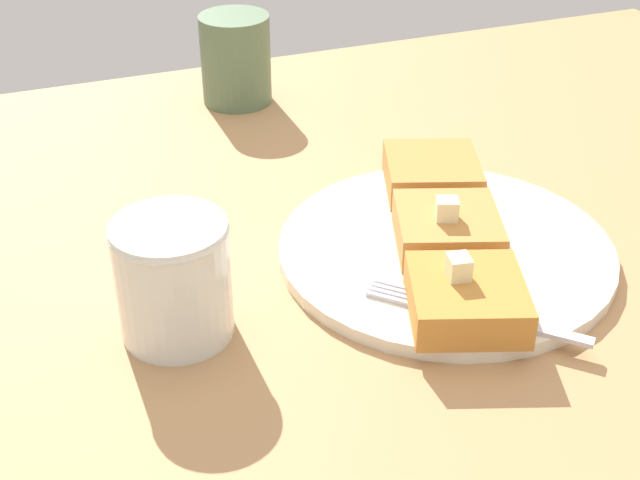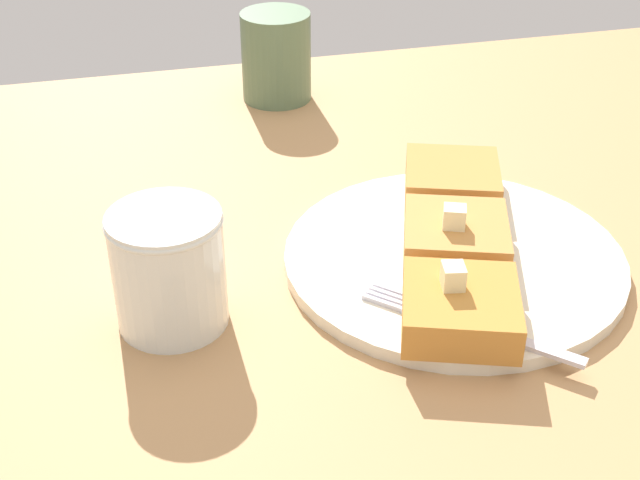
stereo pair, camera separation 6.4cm
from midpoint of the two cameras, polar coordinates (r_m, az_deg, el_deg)
The scene contains 10 objects.
table_surface at distance 67.62cm, azimuth 14.11°, elevation -4.83°, with size 103.89×103.89×1.96cm, color #AD7F50.
plate at distance 70.37cm, azimuth 11.14°, elevation -1.22°, with size 26.37×26.37×1.07cm.
toast_slice_left at distance 61.84cm, azimuth 11.93°, elevation -4.45°, with size 8.14×7.84×2.79cm, color #BC7A33.
toast_slice_middle at distance 69.37cm, azimuth 11.30°, elevation 0.07°, with size 8.14×7.84×2.79cm, color #B97B3B.
toast_slice_right at distance 77.24cm, azimuth 10.80°, elevation 3.69°, with size 8.14×7.84×2.79cm, color #B67A39.
butter_pat_primary at distance 61.01cm, azimuth 11.51°, elevation -2.38°, with size 1.66×1.50×1.66cm, color beige.
butter_pat_secondary at distance 67.61cm, azimuth 11.30°, elevation 1.37°, with size 1.66×1.50×1.66cm, color beige.
fork at distance 62.78cm, azimuth 11.68°, elevation -5.18°, with size 12.27×12.38×0.36cm.
syrup_jar at distance 61.69cm, azimuth -6.71°, elevation -2.29°, with size 8.00×8.00×8.69cm.
coffee_mug at distance 96.45cm, azimuth -0.91°, elevation 11.68°, with size 10.40×7.38×9.39cm.
Camera 2 is at (-47.55, 25.51, 40.81)cm, focal length 50.00 mm.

